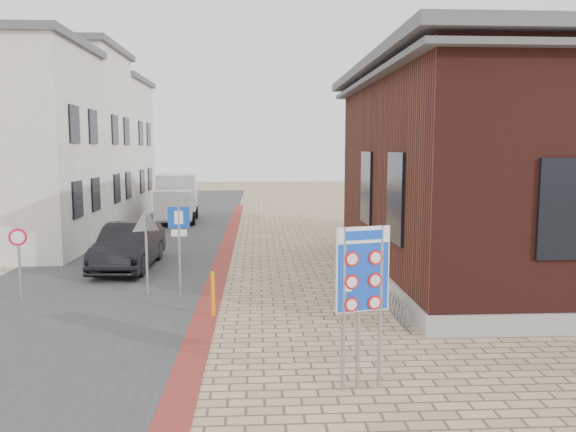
{
  "coord_description": "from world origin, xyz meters",
  "views": [
    {
      "loc": [
        -0.69,
        -10.64,
        4.09
      ],
      "look_at": [
        0.17,
        5.11,
        2.2
      ],
      "focal_mm": 35.0,
      "sensor_mm": 36.0,
      "label": 1
    }
  ],
  "objects_px": {
    "box_truck": "(177,198)",
    "bollard": "(213,294)",
    "essen_sign": "(358,313)",
    "border_sign": "(363,273)",
    "parking_sign": "(179,234)",
    "sedan": "(129,246)"
  },
  "relations": [
    {
      "from": "sedan",
      "to": "box_truck",
      "type": "distance_m",
      "value": 12.44
    },
    {
      "from": "sedan",
      "to": "essen_sign",
      "type": "relative_size",
      "value": 2.28
    },
    {
      "from": "border_sign",
      "to": "box_truck",
      "type": "bearing_deg",
      "value": 91.4
    },
    {
      "from": "box_truck",
      "to": "parking_sign",
      "type": "height_order",
      "value": "box_truck"
    },
    {
      "from": "border_sign",
      "to": "essen_sign",
      "type": "relative_size",
      "value": 1.37
    },
    {
      "from": "sedan",
      "to": "box_truck",
      "type": "bearing_deg",
      "value": 92.0
    },
    {
      "from": "sedan",
      "to": "parking_sign",
      "type": "height_order",
      "value": "parking_sign"
    },
    {
      "from": "border_sign",
      "to": "parking_sign",
      "type": "relative_size",
      "value": 1.07
    },
    {
      "from": "sedan",
      "to": "parking_sign",
      "type": "xyz_separation_m",
      "value": [
        2.3,
        -4.12,
        1.02
      ]
    },
    {
      "from": "bollard",
      "to": "essen_sign",
      "type": "bearing_deg",
      "value": -56.93
    },
    {
      "from": "parking_sign",
      "to": "border_sign",
      "type": "bearing_deg",
      "value": -61.0
    },
    {
      "from": "border_sign",
      "to": "bollard",
      "type": "relative_size",
      "value": 2.5
    },
    {
      "from": "sedan",
      "to": "box_truck",
      "type": "relative_size",
      "value": 0.9
    },
    {
      "from": "box_truck",
      "to": "bollard",
      "type": "relative_size",
      "value": 4.6
    },
    {
      "from": "essen_sign",
      "to": "bollard",
      "type": "xyz_separation_m",
      "value": [
        -2.8,
        4.3,
        -0.77
      ]
    },
    {
      "from": "box_truck",
      "to": "border_sign",
      "type": "height_order",
      "value": "border_sign"
    },
    {
      "from": "essen_sign",
      "to": "parking_sign",
      "type": "xyz_separation_m",
      "value": [
        -3.82,
        6.0,
        0.46
      ]
    },
    {
      "from": "parking_sign",
      "to": "box_truck",
      "type": "bearing_deg",
      "value": 94.4
    },
    {
      "from": "box_truck",
      "to": "parking_sign",
      "type": "distance_m",
      "value": 16.73
    },
    {
      "from": "border_sign",
      "to": "bollard",
      "type": "xyz_separation_m",
      "value": [
        -2.86,
        4.3,
        -1.46
      ]
    },
    {
      "from": "sedan",
      "to": "box_truck",
      "type": "height_order",
      "value": "box_truck"
    },
    {
      "from": "box_truck",
      "to": "sedan",
      "type": "bearing_deg",
      "value": -92.6
    }
  ]
}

